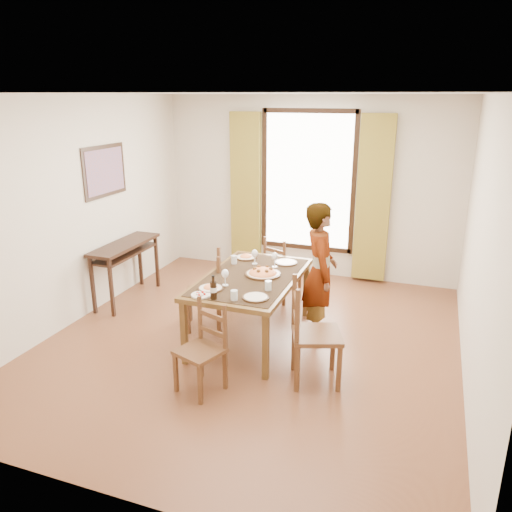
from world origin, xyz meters
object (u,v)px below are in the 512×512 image
(console_table, at_px, (125,252))
(man, at_px, (320,273))
(pasta_platter, at_px, (263,271))
(dining_table, at_px, (251,281))

(console_table, relative_size, man, 0.75)
(console_table, xyz_separation_m, man, (2.71, -0.23, 0.11))
(pasta_platter, bearing_deg, man, 17.92)
(dining_table, bearing_deg, console_table, 165.93)
(console_table, bearing_deg, man, -4.91)
(console_table, height_order, dining_table, console_table)
(console_table, distance_m, man, 2.72)
(man, bearing_deg, pasta_platter, 88.58)
(dining_table, relative_size, pasta_platter, 4.26)
(console_table, distance_m, pasta_platter, 2.15)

